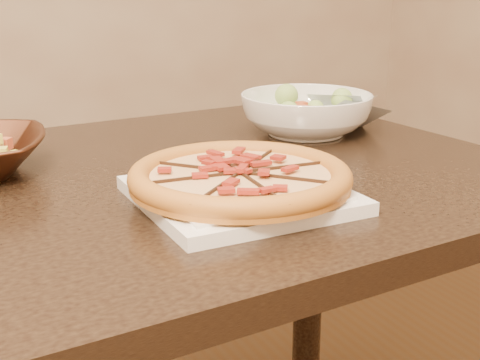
{
  "coord_description": "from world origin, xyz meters",
  "views": [
    {
      "loc": [
        -0.3,
        -0.83,
        1.04
      ],
      "look_at": [
        0.09,
        -0.07,
        0.78
      ],
      "focal_mm": 50.0,
      "sensor_mm": 36.0,
      "label": 1
    }
  ],
  "objects_px": {
    "dining_table": "(116,253)",
    "plate": "(240,194)",
    "pizza": "(240,177)",
    "salad_bowl": "(306,114)"
  },
  "relations": [
    {
      "from": "dining_table",
      "to": "plate",
      "type": "xyz_separation_m",
      "value": [
        0.13,
        -0.16,
        0.12
      ]
    },
    {
      "from": "pizza",
      "to": "salad_bowl",
      "type": "distance_m",
      "value": 0.41
    },
    {
      "from": "salad_bowl",
      "to": "plate",
      "type": "bearing_deg",
      "value": -134.3
    },
    {
      "from": "dining_table",
      "to": "salad_bowl",
      "type": "xyz_separation_m",
      "value": [
        0.42,
        0.13,
        0.15
      ]
    },
    {
      "from": "plate",
      "to": "salad_bowl",
      "type": "relative_size",
      "value": 1.06
    },
    {
      "from": "pizza",
      "to": "salad_bowl",
      "type": "height_order",
      "value": "salad_bowl"
    },
    {
      "from": "plate",
      "to": "pizza",
      "type": "xyz_separation_m",
      "value": [
        -0.0,
        0.0,
        0.02
      ]
    },
    {
      "from": "dining_table",
      "to": "pizza",
      "type": "xyz_separation_m",
      "value": [
        0.13,
        -0.16,
        0.15
      ]
    },
    {
      "from": "pizza",
      "to": "salad_bowl",
      "type": "xyz_separation_m",
      "value": [
        0.29,
        0.29,
        0.0
      ]
    },
    {
      "from": "pizza",
      "to": "dining_table",
      "type": "bearing_deg",
      "value": 128.98
    }
  ]
}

